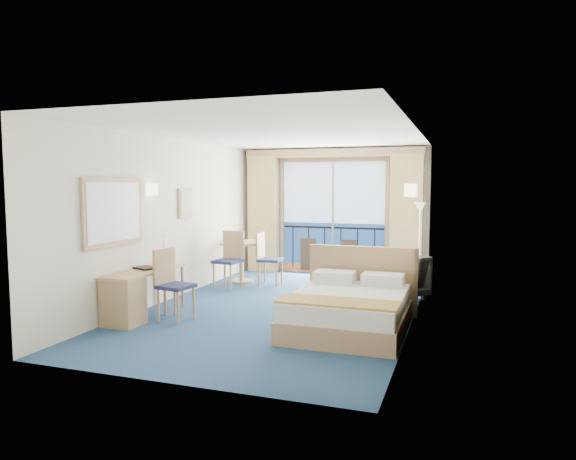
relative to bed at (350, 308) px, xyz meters
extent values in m
plane|color=navy|center=(-1.24, 0.85, -0.28)|extent=(6.50, 6.50, 0.00)
cube|color=beige|center=(-1.24, 4.11, 1.07)|extent=(4.00, 0.02, 2.70)
cube|color=beige|center=(-1.24, -2.41, 1.07)|extent=(4.00, 0.02, 2.70)
cube|color=beige|center=(-3.25, 0.85, 1.07)|extent=(0.02, 6.50, 2.70)
cube|color=beige|center=(0.77, 0.85, 1.07)|extent=(0.02, 6.50, 2.70)
cube|color=white|center=(-1.24, 0.85, 2.43)|extent=(4.00, 6.50, 0.02)
cube|color=navy|center=(-1.24, 4.07, 0.28)|extent=(2.20, 0.02, 1.08)
cube|color=#BBD3F6|center=(-1.24, 4.07, 1.48)|extent=(2.20, 0.02, 1.32)
cube|color=brown|center=(-1.24, 4.07, -0.18)|extent=(2.20, 0.02, 0.20)
cube|color=black|center=(-1.24, 4.07, 0.72)|extent=(2.20, 0.02, 0.04)
cube|color=tan|center=(-1.24, 4.06, 2.18)|extent=(2.36, 0.03, 0.12)
cube|color=tan|center=(-2.39, 4.06, 0.92)|extent=(0.06, 0.03, 2.40)
cube|color=tan|center=(-0.09, 4.06, 0.92)|extent=(0.06, 0.03, 2.40)
cube|color=silver|center=(-1.24, 4.06, 0.92)|extent=(0.05, 0.02, 2.40)
cube|color=#362318|center=(-0.89, 4.06, 0.12)|extent=(0.35, 0.02, 0.70)
cube|color=#362318|center=(-1.79, 4.06, 0.12)|extent=(0.35, 0.02, 0.70)
cube|color=#362318|center=(-1.29, 4.06, 0.02)|extent=(0.30, 0.02, 0.45)
cube|color=black|center=(-2.14, 4.07, 0.27)|extent=(0.02, 0.01, 0.90)
cube|color=black|center=(-1.78, 4.07, 0.27)|extent=(0.02, 0.01, 0.90)
cube|color=black|center=(-1.42, 4.07, 0.27)|extent=(0.03, 0.01, 0.90)
cube|color=black|center=(-1.06, 4.07, 0.27)|extent=(0.03, 0.01, 0.90)
cube|color=black|center=(-0.70, 4.07, 0.27)|extent=(0.02, 0.01, 0.90)
cube|color=black|center=(-0.34, 4.07, 0.27)|extent=(0.02, 0.01, 0.90)
cube|color=tan|center=(-2.79, 3.92, 0.99)|extent=(0.65, 0.22, 2.55)
cube|color=tan|center=(0.31, 3.92, 0.99)|extent=(0.65, 0.22, 2.55)
cube|color=tan|center=(-1.24, 3.95, 2.30)|extent=(3.80, 0.25, 0.18)
cube|color=tan|center=(-3.22, -0.65, 1.27)|extent=(0.04, 1.25, 0.95)
cube|color=silver|center=(-3.19, -0.65, 1.27)|extent=(0.01, 1.12, 0.82)
cube|color=tan|center=(-3.22, 1.30, 1.32)|extent=(0.03, 0.42, 0.52)
cube|color=gray|center=(-3.20, 1.30, 1.32)|extent=(0.01, 0.34, 0.44)
cylinder|color=#FFECB2|center=(-3.18, 0.25, 1.57)|extent=(0.18, 0.18, 0.18)
cylinder|color=#FFECB2|center=(0.70, 0.70, 1.57)|extent=(0.18, 0.18, 0.18)
cube|color=tan|center=(0.00, -0.08, -0.15)|extent=(1.48, 1.85, 0.28)
cube|color=white|center=(0.00, -0.08, 0.11)|extent=(1.42, 1.79, 0.23)
cube|color=#B79947|center=(0.00, -0.68, 0.24)|extent=(1.46, 0.51, 0.03)
cube|color=white|center=(-0.35, 0.58, 0.31)|extent=(0.57, 0.37, 0.17)
cube|color=white|center=(0.35, 0.58, 0.31)|extent=(0.57, 0.37, 0.17)
cube|color=tan|center=(0.00, 0.89, 0.22)|extent=(1.61, 0.06, 1.02)
cube|color=#997651|center=(0.52, 1.46, 0.00)|extent=(0.44, 0.42, 0.58)
cube|color=white|center=(0.47, 1.45, 0.33)|extent=(0.23, 0.20, 0.09)
imported|color=#434A52|center=(0.36, 2.08, 0.10)|extent=(1.17, 1.16, 0.76)
cylinder|color=silver|center=(0.63, 3.29, -0.27)|extent=(0.22, 0.22, 0.03)
cylinder|color=silver|center=(0.63, 3.29, 0.47)|extent=(0.02, 0.02, 1.50)
cone|color=beige|center=(0.63, 3.29, 1.21)|extent=(0.20, 0.20, 0.18)
cube|color=tan|center=(-2.98, -0.30, 0.38)|extent=(0.50, 1.46, 0.04)
cube|color=#997651|center=(-2.98, -0.81, 0.04)|extent=(0.48, 0.44, 0.65)
cylinder|color=tan|center=(-3.20, -0.12, 0.04)|extent=(0.05, 0.05, 0.65)
cylinder|color=tan|center=(-2.76, -0.12, 0.04)|extent=(0.05, 0.05, 0.65)
cylinder|color=tan|center=(-3.20, 0.38, 0.04)|extent=(0.05, 0.05, 0.65)
cylinder|color=tan|center=(-2.76, 0.38, 0.04)|extent=(0.05, 0.05, 0.65)
cube|color=#20264B|center=(-2.45, -0.32, 0.20)|extent=(0.50, 0.50, 0.05)
cube|color=tan|center=(-2.65, -0.29, 0.47)|extent=(0.11, 0.43, 0.52)
cylinder|color=tan|center=(-2.30, -0.52, -0.05)|extent=(0.04, 0.04, 0.46)
cylinder|color=tan|center=(-2.25, -0.17, -0.05)|extent=(0.04, 0.04, 0.46)
cylinder|color=tan|center=(-2.65, -0.46, -0.05)|extent=(0.04, 0.04, 0.46)
cylinder|color=tan|center=(-2.59, -0.12, -0.05)|extent=(0.04, 0.04, 0.46)
cube|color=black|center=(-3.02, -0.20, 0.42)|extent=(0.38, 0.34, 0.03)
cylinder|color=silver|center=(-3.01, 0.27, 0.43)|extent=(0.12, 0.12, 0.02)
cylinder|color=silver|center=(-3.01, 0.27, 0.63)|extent=(0.02, 0.02, 0.41)
cone|color=beige|center=(-3.01, 0.27, 0.84)|extent=(0.11, 0.11, 0.10)
cylinder|color=tan|center=(-2.74, 2.60, 0.49)|extent=(0.89, 0.89, 0.04)
cylinder|color=tan|center=(-2.74, 2.60, 0.10)|extent=(0.09, 0.09, 0.78)
cylinder|color=tan|center=(-2.74, 2.60, -0.27)|extent=(0.49, 0.49, 0.03)
cube|color=#20264B|center=(-2.09, 2.52, 0.20)|extent=(0.45, 0.45, 0.05)
cube|color=tan|center=(-2.29, 2.51, 0.46)|extent=(0.06, 0.43, 0.51)
cylinder|color=tan|center=(-1.90, 2.35, -0.05)|extent=(0.04, 0.04, 0.46)
cylinder|color=tan|center=(-1.92, 2.70, -0.05)|extent=(0.04, 0.04, 0.46)
cylinder|color=tan|center=(-2.25, 2.33, -0.05)|extent=(0.04, 0.04, 0.46)
cylinder|color=tan|center=(-2.27, 2.68, -0.05)|extent=(0.04, 0.04, 0.46)
cube|color=#20264B|center=(-2.72, 1.94, 0.22)|extent=(0.51, 0.51, 0.05)
cube|color=tan|center=(-2.69, 2.15, 0.50)|extent=(0.45, 0.10, 0.54)
cylinder|color=tan|center=(-2.92, 1.78, -0.04)|extent=(0.04, 0.04, 0.49)
cylinder|color=tan|center=(-2.56, 1.73, -0.04)|extent=(0.04, 0.04, 0.49)
cylinder|color=tan|center=(-2.88, 2.14, -0.04)|extent=(0.04, 0.04, 0.49)
cylinder|color=tan|center=(-2.51, 2.09, -0.04)|extent=(0.04, 0.04, 0.49)
camera|label=1|loc=(1.39, -6.60, 1.66)|focal=32.00mm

